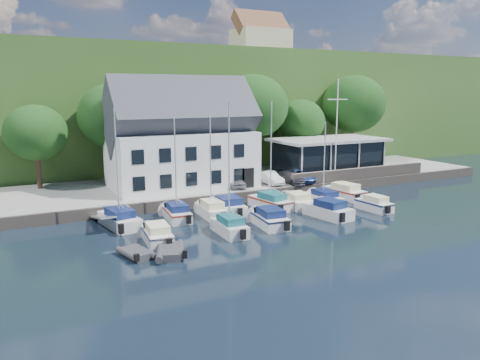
{
  "coord_description": "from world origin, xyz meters",
  "views": [
    {
      "loc": [
        -22.93,
        -28.01,
        10.45
      ],
      "look_at": [
        -4.17,
        9.0,
        2.62
      ],
      "focal_mm": 35.0,
      "sensor_mm": 36.0,
      "label": 1
    }
  ],
  "objects_px": {
    "boat_r1_3": "(228,205)",
    "boat_r2_0": "(157,233)",
    "boat_r2_2": "(269,217)",
    "dinghy_0": "(136,252)",
    "boat_r1_1": "(175,169)",
    "boat_r1_4": "(271,158)",
    "boat_r2_4": "(374,203)",
    "boat_r1_5": "(296,200)",
    "harbor_building": "(181,143)",
    "club_pavilion": "(328,156)",
    "boat_r2_1": "(229,175)",
    "dinghy_1": "(170,250)",
    "car_dgrey": "(290,177)",
    "car_silver": "(236,181)",
    "flagpole": "(337,130)",
    "boat_r1_0": "(117,168)",
    "car_blue": "(299,175)",
    "car_white": "(269,178)",
    "boat_r1_2": "(211,166)",
    "boat_r1_7": "(344,190)",
    "boat_r1_6": "(324,160)",
    "boat_r2_3": "(328,208)"
  },
  "relations": [
    {
      "from": "boat_r1_2",
      "to": "boat_r1_6",
      "type": "relative_size",
      "value": 1.05
    },
    {
      "from": "boat_r1_2",
      "to": "boat_r1_6",
      "type": "height_order",
      "value": "boat_r1_2"
    },
    {
      "from": "boat_r2_3",
      "to": "boat_r2_4",
      "type": "bearing_deg",
      "value": -8.91
    },
    {
      "from": "boat_r1_0",
      "to": "boat_r1_4",
      "type": "relative_size",
      "value": 1.02
    },
    {
      "from": "dinghy_0",
      "to": "car_blue",
      "type": "bearing_deg",
      "value": 16.83
    },
    {
      "from": "car_silver",
      "to": "boat_r1_4",
      "type": "bearing_deg",
      "value": -66.02
    },
    {
      "from": "boat_r1_5",
      "to": "boat_r2_4",
      "type": "height_order",
      "value": "boat_r2_4"
    },
    {
      "from": "boat_r2_2",
      "to": "dinghy_0",
      "type": "relative_size",
      "value": 2.14
    },
    {
      "from": "car_blue",
      "to": "boat_r2_1",
      "type": "xyz_separation_m",
      "value": [
        -13.27,
        -10.61,
        2.79
      ]
    },
    {
      "from": "boat_r2_4",
      "to": "boat_r2_1",
      "type": "bearing_deg",
      "value": 177.6
    },
    {
      "from": "boat_r1_7",
      "to": "dinghy_1",
      "type": "relative_size",
      "value": 2.1
    },
    {
      "from": "boat_r1_6",
      "to": "boat_r2_1",
      "type": "height_order",
      "value": "boat_r2_1"
    },
    {
      "from": "car_silver",
      "to": "boat_r1_2",
      "type": "xyz_separation_m",
      "value": [
        -5.29,
        -5.81,
        2.72
      ]
    },
    {
      "from": "boat_r1_3",
      "to": "boat_r2_0",
      "type": "bearing_deg",
      "value": -145.13
    },
    {
      "from": "car_blue",
      "to": "boat_r1_5",
      "type": "relative_size",
      "value": 0.74
    },
    {
      "from": "boat_r1_5",
      "to": "boat_r2_1",
      "type": "height_order",
      "value": "boat_r2_1"
    },
    {
      "from": "boat_r2_0",
      "to": "boat_r2_1",
      "type": "relative_size",
      "value": 0.62
    },
    {
      "from": "harbor_building",
      "to": "boat_r2_1",
      "type": "height_order",
      "value": "harbor_building"
    },
    {
      "from": "harbor_building",
      "to": "boat_r2_0",
      "type": "distance_m",
      "value": 15.94
    },
    {
      "from": "boat_r2_4",
      "to": "car_white",
      "type": "bearing_deg",
      "value": 109.69
    },
    {
      "from": "boat_r1_3",
      "to": "dinghy_0",
      "type": "distance_m",
      "value": 12.26
    },
    {
      "from": "boat_r2_3",
      "to": "car_blue",
      "type": "bearing_deg",
      "value": 60.75
    },
    {
      "from": "boat_r2_2",
      "to": "club_pavilion",
      "type": "bearing_deg",
      "value": 46.01
    },
    {
      "from": "car_silver",
      "to": "boat_r1_5",
      "type": "xyz_separation_m",
      "value": [
        3.02,
        -6.35,
        -0.96
      ]
    },
    {
      "from": "boat_r1_4",
      "to": "boat_r1_1",
      "type": "bearing_deg",
      "value": 168.86
    },
    {
      "from": "car_blue",
      "to": "flagpole",
      "type": "relative_size",
      "value": 0.38
    },
    {
      "from": "car_silver",
      "to": "boat_r1_1",
      "type": "bearing_deg",
      "value": -129.4
    },
    {
      "from": "boat_r1_1",
      "to": "dinghy_1",
      "type": "distance_m",
      "value": 9.64
    },
    {
      "from": "boat_r2_0",
      "to": "boat_r2_1",
      "type": "xyz_separation_m",
      "value": [
        5.39,
        -0.59,
        3.79
      ]
    },
    {
      "from": "boat_r1_0",
      "to": "boat_r2_1",
      "type": "bearing_deg",
      "value": -49.21
    },
    {
      "from": "club_pavilion",
      "to": "dinghy_0",
      "type": "bearing_deg",
      "value": -150.19
    },
    {
      "from": "car_silver",
      "to": "boat_r1_1",
      "type": "xyz_separation_m",
      "value": [
        -8.25,
        -5.42,
        2.64
      ]
    },
    {
      "from": "flagpole",
      "to": "car_blue",
      "type": "bearing_deg",
      "value": 170.87
    },
    {
      "from": "car_silver",
      "to": "boat_r1_6",
      "type": "xyz_separation_m",
      "value": [
        6.04,
        -6.35,
        2.5
      ]
    },
    {
      "from": "flagpole",
      "to": "boat_r2_0",
      "type": "distance_m",
      "value": 25.42
    },
    {
      "from": "boat_r2_4",
      "to": "boat_r1_5",
      "type": "bearing_deg",
      "value": 138.17
    },
    {
      "from": "car_dgrey",
      "to": "dinghy_1",
      "type": "bearing_deg",
      "value": -150.72
    },
    {
      "from": "boat_r2_1",
      "to": "dinghy_1",
      "type": "height_order",
      "value": "boat_r2_1"
    },
    {
      "from": "harbor_building",
      "to": "club_pavilion",
      "type": "height_order",
      "value": "harbor_building"
    },
    {
      "from": "boat_r1_1",
      "to": "boat_r1_4",
      "type": "bearing_deg",
      "value": 4.17
    },
    {
      "from": "boat_r1_1",
      "to": "dinghy_1",
      "type": "bearing_deg",
      "value": -106.44
    },
    {
      "from": "boat_r1_1",
      "to": "boat_r1_5",
      "type": "relative_size",
      "value": 1.56
    },
    {
      "from": "flagpole",
      "to": "boat_r1_1",
      "type": "relative_size",
      "value": 1.26
    },
    {
      "from": "boat_r1_5",
      "to": "dinghy_0",
      "type": "bearing_deg",
      "value": -153.5
    },
    {
      "from": "boat_r1_5",
      "to": "flagpole",
      "type": "bearing_deg",
      "value": 36.83
    },
    {
      "from": "car_white",
      "to": "boat_r1_2",
      "type": "distance_m",
      "value": 11.1
    },
    {
      "from": "dinghy_0",
      "to": "boat_r1_1",
      "type": "bearing_deg",
      "value": 40.33
    },
    {
      "from": "car_white",
      "to": "dinghy_1",
      "type": "distance_m",
      "value": 20.5
    },
    {
      "from": "boat_r1_0",
      "to": "boat_r1_5",
      "type": "height_order",
      "value": "boat_r1_0"
    },
    {
      "from": "boat_r2_4",
      "to": "dinghy_1",
      "type": "relative_size",
      "value": 1.57
    }
  ]
}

